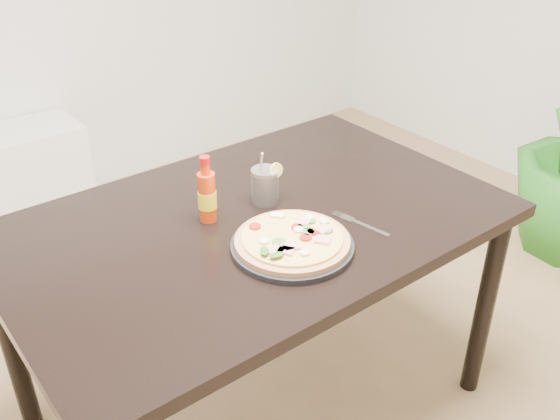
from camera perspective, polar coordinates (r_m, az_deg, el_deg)
dining_table at (r=1.81m, az=-2.33°, el=-2.94°), size 1.40×0.90×0.75m
plate at (r=1.63m, az=1.13°, el=-3.30°), size 0.32×0.32×0.02m
pizza at (r=1.62m, az=1.17°, el=-2.71°), size 0.30×0.30×0.03m
hot_sauce_bottle at (r=1.73m, az=-6.68°, el=1.33°), size 0.06×0.06×0.20m
cola_cup at (r=1.82m, az=-1.38°, el=2.19°), size 0.09×0.08×0.17m
fork at (r=1.75m, az=7.21°, el=-1.20°), size 0.05×0.19×0.00m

